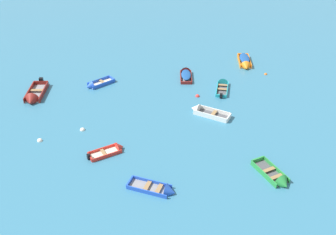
{
  "coord_description": "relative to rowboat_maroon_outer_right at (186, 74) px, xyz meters",
  "views": [
    {
      "loc": [
        6.24,
        -7.36,
        18.4
      ],
      "look_at": [
        0.0,
        19.99,
        0.15
      ],
      "focal_mm": 41.68,
      "sensor_mm": 36.0,
      "label": 1
    }
  ],
  "objects": [
    {
      "name": "rowboat_maroon_outer_right",
      "position": [
        0.0,
        0.0,
        0.0
      ],
      "size": [
        1.73,
        3.25,
        1.04
      ],
      "color": "gray",
      "rests_on": "ground_plane"
    },
    {
      "name": "rowboat_blue_back_row_center",
      "position": [
        -8.34,
        -4.26,
        -0.08
      ],
      "size": [
        2.57,
        2.95,
        0.97
      ],
      "color": "beige",
      "rests_on": "ground_plane"
    },
    {
      "name": "rowboat_red_distant_center",
      "position": [
        -3.05,
        -13.69,
        -0.1
      ],
      "size": [
        2.66,
        2.55,
        0.93
      ],
      "color": "beige",
      "rests_on": "ground_plane"
    },
    {
      "name": "rowboat_green_cluster_inner",
      "position": [
        9.14,
        -14.34,
        -0.06
      ],
      "size": [
        2.92,
        3.22,
        1.09
      ],
      "color": "#4C4C51",
      "rests_on": "ground_plane"
    },
    {
      "name": "rowboat_turquoise_near_camera",
      "position": [
        3.98,
        -1.42,
        -0.09
      ],
      "size": [
        1.18,
        3.56,
        0.96
      ],
      "color": "#4C4C51",
      "rests_on": "ground_plane"
    },
    {
      "name": "rowboat_white_far_back",
      "position": [
        2.81,
        -6.81,
        -0.04
      ],
      "size": [
        3.71,
        1.94,
        1.01
      ],
      "color": "#4C4C51",
      "rests_on": "ground_plane"
    },
    {
      "name": "rowboat_orange_near_right",
      "position": [
        5.8,
        3.99,
        0.09
      ],
      "size": [
        1.79,
        3.76,
        1.12
      ],
      "color": "beige",
      "rests_on": "ground_plane"
    },
    {
      "name": "rowboat_maroon_back_row_left",
      "position": [
        -12.94,
        -7.84,
        -0.01
      ],
      "size": [
        2.28,
        4.34,
        1.32
      ],
      "color": "gray",
      "rests_on": "ground_plane"
    },
    {
      "name": "rowboat_blue_outer_left",
      "position": [
        1.6,
        -17.16,
        -0.09
      ],
      "size": [
        3.43,
        1.44,
        1.01
      ],
      "color": "gray",
      "rests_on": "ground_plane"
    },
    {
      "name": "mooring_buoy_between_boats_left",
      "position": [
        8.08,
        2.16,
        -0.24
      ],
      "size": [
        0.32,
        0.32,
        0.32
      ],
      "primitive_type": "sphere",
      "color": "orange",
      "rests_on": "ground_plane"
    },
    {
      "name": "mooring_buoy_trailing",
      "position": [
        1.87,
        -3.98,
        -0.24
      ],
      "size": [
        0.41,
        0.41,
        0.41
      ],
      "primitive_type": "sphere",
      "color": "red",
      "rests_on": "ground_plane"
    },
    {
      "name": "mooring_buoy_between_boats_right",
      "position": [
        -6.5,
        -11.59,
        -0.24
      ],
      "size": [
        0.41,
        0.41,
        0.41
      ],
      "primitive_type": "sphere",
      "color": "silver",
      "rests_on": "ground_plane"
    },
    {
      "name": "mooring_buoy_far_field",
      "position": [
        -9.2,
        -13.75,
        -0.24
      ],
      "size": [
        0.42,
        0.42,
        0.42
      ],
      "primitive_type": "sphere",
      "color": "silver",
      "rests_on": "ground_plane"
    }
  ]
}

